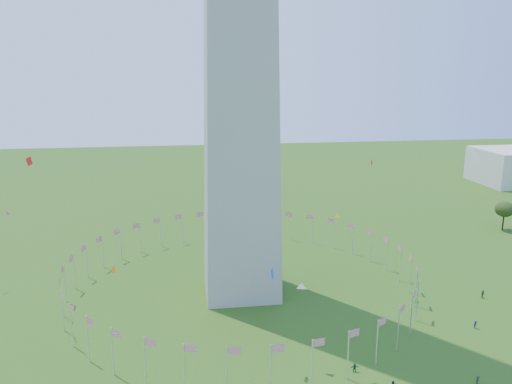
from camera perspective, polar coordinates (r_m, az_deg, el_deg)
flag_ring at (r=119.85m, az=-1.72°, el=-9.28°), size 80.24×80.24×9.00m
kites_aloft at (r=89.98m, az=2.84°, el=-7.06°), size 110.34×78.20×34.20m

